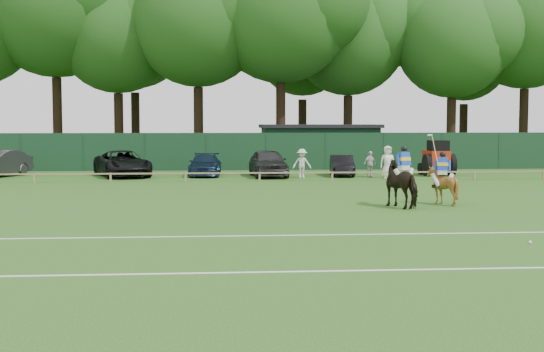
{
  "coord_description": "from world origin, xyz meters",
  "views": [
    {
      "loc": [
        -1.42,
        -21.34,
        3.22
      ],
      "look_at": [
        0.5,
        3.0,
        1.4
      ],
      "focal_mm": 48.0,
      "sensor_mm": 36.0,
      "label": 1
    }
  ],
  "objects": [
    {
      "name": "spectator_right",
      "position": [
        8.43,
        19.47,
        0.93
      ],
      "size": [
        0.96,
        0.67,
        1.86
      ],
      "primitive_type": "imported",
      "rotation": [
        0.0,
        0.0,
        0.09
      ],
      "color": "white",
      "rests_on": "ground"
    },
    {
      "name": "hatch_grey",
      "position": [
        1.7,
        21.22,
        0.82
      ],
      "size": [
        2.29,
        4.93,
        1.63
      ],
      "primitive_type": "imported",
      "rotation": [
        0.0,
        0.0,
        0.08
      ],
      "color": "#2D2C2F",
      "rests_on": "ground"
    },
    {
      "name": "perimeter_fence",
      "position": [
        0.0,
        27.0,
        1.25
      ],
      "size": [
        92.08,
        0.08,
        2.5
      ],
      "color": "#14351E",
      "rests_on": "ground"
    },
    {
      "name": "tree_row",
      "position": [
        2.0,
        35.0,
        0.0
      ],
      "size": [
        96.0,
        12.0,
        21.0
      ],
      "primitive_type": null,
      "color": "#26561C",
      "rests_on": "ground"
    },
    {
      "name": "sedan_navy",
      "position": [
        -2.0,
        22.22,
        0.66
      ],
      "size": [
        2.02,
        4.59,
        1.31
      ],
      "primitive_type": "imported",
      "rotation": [
        0.0,
        0.0,
        -0.04
      ],
      "color": "#112136",
      "rests_on": "ground"
    },
    {
      "name": "horse_chestnut",
      "position": [
        7.43,
        6.29,
        0.74
      ],
      "size": [
        1.52,
        1.62,
        1.48
      ],
      "primitive_type": "imported",
      "rotation": [
        0.0,
        0.0,
        2.86
      ],
      "color": "brown",
      "rests_on": "ground"
    },
    {
      "name": "polo_ball",
      "position": [
        6.89,
        -2.92,
        0.04
      ],
      "size": [
        0.09,
        0.09,
        0.09
      ],
      "primitive_type": "sphere",
      "color": "silver",
      "rests_on": "ground"
    },
    {
      "name": "pitch_lines",
      "position": [
        0.0,
        -3.5,
        0.01
      ],
      "size": [
        60.0,
        5.1,
        0.01
      ],
      "color": "silver",
      "rests_on": "ground"
    },
    {
      "name": "estate_black",
      "position": [
        6.15,
        21.5,
        0.62
      ],
      "size": [
        1.66,
        3.85,
        1.23
      ],
      "primitive_type": "imported",
      "rotation": [
        0.0,
        0.0,
        -0.1
      ],
      "color": "black",
      "rests_on": "ground"
    },
    {
      "name": "spectator_left",
      "position": [
        3.58,
        20.16,
        0.83
      ],
      "size": [
        1.09,
        0.64,
        1.67
      ],
      "primitive_type": "imported",
      "rotation": [
        0.0,
        0.0,
        0.02
      ],
      "color": "silver",
      "rests_on": "ground"
    },
    {
      "name": "ground",
      "position": [
        0.0,
        0.0,
        0.0
      ],
      "size": [
        160.0,
        160.0,
        0.0
      ],
      "primitive_type": "plane",
      "color": "#1E4C14",
      "rests_on": "ground"
    },
    {
      "name": "rider_chestnut",
      "position": [
        7.42,
        6.28,
        1.43
      ],
      "size": [
        0.92,
        0.72,
        2.05
      ],
      "rotation": [
        0.0,
        0.0,
        2.86
      ],
      "color": "silver",
      "rests_on": "ground"
    },
    {
      "name": "spectator_mid",
      "position": [
        7.63,
        20.5,
        0.76
      ],
      "size": [
        0.96,
        0.76,
        1.52
      ],
      "primitive_type": "imported",
      "rotation": [
        0.0,
        0.0,
        0.5
      ],
      "color": "beige",
      "rests_on": "ground"
    },
    {
      "name": "horse_dark",
      "position": [
        5.69,
        5.49,
        0.9
      ],
      "size": [
        1.73,
        2.33,
        1.8
      ],
      "primitive_type": "imported",
      "rotation": [
        0.0,
        0.0,
        3.55
      ],
      "color": "black",
      "rests_on": "ground"
    },
    {
      "name": "pitch_rail",
      "position": [
        0.0,
        18.0,
        0.45
      ],
      "size": [
        62.1,
        0.1,
        0.5
      ],
      "color": "#997F5B",
      "rests_on": "ground"
    },
    {
      "name": "tractor",
      "position": [
        11.9,
        21.36,
        1.0
      ],
      "size": [
        1.77,
        2.52,
        2.13
      ],
      "rotation": [
        0.0,
        0.0,
        -0.0
      ],
      "color": "#AB250F",
      "rests_on": "ground"
    },
    {
      "name": "rider_dark",
      "position": [
        5.69,
        5.48,
        1.68
      ],
      "size": [
        0.91,
        0.57,
        1.41
      ],
      "rotation": [
        0.0,
        0.0,
        3.55
      ],
      "color": "silver",
      "rests_on": "ground"
    },
    {
      "name": "suv_black",
      "position": [
        -6.85,
        21.91,
        0.77
      ],
      "size": [
        4.27,
        6.05,
        1.53
      ],
      "primitive_type": "imported",
      "rotation": [
        0.0,
        0.0,
        0.35
      ],
      "color": "black",
      "rests_on": "ground"
    },
    {
      "name": "utility_shed",
      "position": [
        6.0,
        30.0,
        1.54
      ],
      "size": [
        8.4,
        4.4,
        3.04
      ],
      "color": "#14331E",
      "rests_on": "ground"
    }
  ]
}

